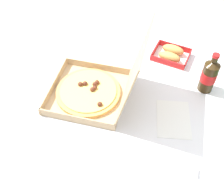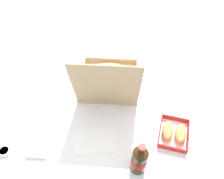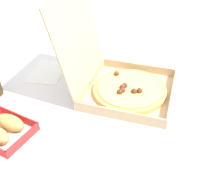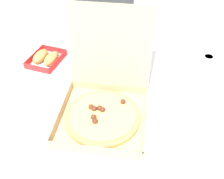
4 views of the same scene
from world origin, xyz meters
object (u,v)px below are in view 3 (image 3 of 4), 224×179
(pizza_box_open, at_px, (121,81))
(napkin_pile, at_px, (62,44))
(dipping_sauce_cup, at_px, (69,32))
(paper_menu, at_px, (48,72))
(bread_side_box, at_px, (3,129))

(pizza_box_open, bearing_deg, napkin_pile, 47.69)
(napkin_pile, bearing_deg, dipping_sauce_cup, 4.35)
(dipping_sauce_cup, bearing_deg, pizza_box_open, -141.99)
(pizza_box_open, bearing_deg, dipping_sauce_cup, 38.01)
(dipping_sauce_cup, bearing_deg, napkin_pile, -175.65)
(napkin_pile, xyz_separation_m, dipping_sauce_cup, (0.17, 0.01, 0.00))
(napkin_pile, relative_size, dipping_sauce_cup, 1.96)
(paper_menu, bearing_deg, napkin_pile, 3.47)
(bread_side_box, bearing_deg, dipping_sauce_cup, 4.28)
(dipping_sauce_cup, bearing_deg, bread_side_box, -175.72)
(pizza_box_open, xyz_separation_m, paper_menu, (0.09, 0.37, -0.05))
(napkin_pile, bearing_deg, bread_side_box, -175.74)
(bread_side_box, distance_m, napkin_pile, 0.70)
(paper_menu, bearing_deg, dipping_sauce_cup, 2.52)
(pizza_box_open, xyz_separation_m, bread_side_box, (-0.33, 0.35, -0.03))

